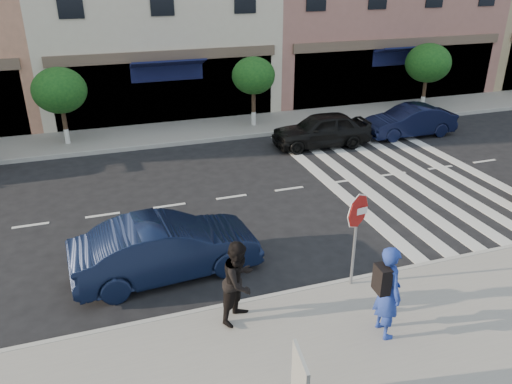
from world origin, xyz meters
name	(u,v)px	position (x,y,z in m)	size (l,w,h in m)	color
ground	(275,261)	(0.00, 0.00, 0.00)	(120.00, 120.00, 0.00)	black
sidewalk_near	(345,361)	(0.00, -3.75, 0.07)	(60.00, 4.50, 0.15)	gray
sidewalk_far	(188,131)	(0.00, 11.00, 0.07)	(60.00, 3.00, 0.15)	gray
street_tree_wb	(59,91)	(-5.00, 10.80, 2.31)	(2.10, 2.10, 3.06)	#473323
street_tree_c	(253,76)	(3.00, 10.80, 2.36)	(1.90, 1.90, 3.04)	#473323
street_tree_ea	(428,63)	(12.00, 10.80, 2.39)	(2.20, 2.20, 3.19)	#473323
stop_sign	(357,219)	(1.23, -1.67, 1.82)	(0.80, 0.14, 2.28)	gray
photographer	(388,291)	(1.04, -3.34, 1.13)	(0.71, 0.47, 1.96)	navy
walker	(239,281)	(-1.54, -2.00, 1.05)	(0.87, 0.68, 1.79)	black
car_near_mid	(166,248)	(-2.65, 0.30, 0.73)	(1.54, 4.41, 1.45)	black
car_far_mid	(321,130)	(4.85, 7.60, 0.69)	(1.62, 4.04, 1.38)	black
car_far_right	(410,121)	(9.03, 7.60, 0.65)	(1.39, 3.97, 1.31)	black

